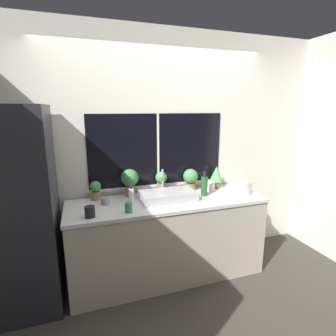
{
  "coord_description": "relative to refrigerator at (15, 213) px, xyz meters",
  "views": [
    {
      "loc": [
        -0.83,
        -2.19,
        1.84
      ],
      "look_at": [
        0.0,
        0.32,
        1.24
      ],
      "focal_mm": 28.0,
      "sensor_mm": 36.0,
      "label": 1
    }
  ],
  "objects": [
    {
      "name": "soap_bottle",
      "position": [
        1.06,
        0.07,
        0.03
      ],
      "size": [
        0.05,
        0.05,
        0.19
      ],
      "color": "white",
      "rests_on": "counter"
    },
    {
      "name": "mug_grey",
      "position": [
        0.79,
        0.09,
        -0.01
      ],
      "size": [
        0.08,
        0.08,
        0.08
      ],
      "color": "gray",
      "rests_on": "counter"
    },
    {
      "name": "bottle_tall",
      "position": [
        1.87,
        0.02,
        0.07
      ],
      "size": [
        0.07,
        0.07,
        0.28
      ],
      "color": "#235128",
      "rests_on": "counter"
    },
    {
      "name": "mug_green",
      "position": [
        0.98,
        -0.19,
        -0.0
      ],
      "size": [
        0.07,
        0.07,
        0.1
      ],
      "color": "#38844C",
      "rests_on": "counter"
    },
    {
      "name": "ground_plane",
      "position": [
        1.44,
        -0.3,
        -0.94
      ],
      "size": [
        14.0,
        14.0,
        0.0
      ],
      "primitive_type": "plane",
      "color": "#38332D"
    },
    {
      "name": "sink",
      "position": [
        1.44,
        0.03,
        -0.0
      ],
      "size": [
        0.58,
        0.38,
        0.29
      ],
      "color": "#ADADB2",
      "rests_on": "counter"
    },
    {
      "name": "potted_plant_far_right",
      "position": [
        2.15,
        0.27,
        0.1
      ],
      "size": [
        0.17,
        0.17,
        0.27
      ],
      "color": "#9E6B4C",
      "rests_on": "counter"
    },
    {
      "name": "mug_white",
      "position": [
        2.03,
        0.18,
        0.0
      ],
      "size": [
        0.1,
        0.1,
        0.1
      ],
      "color": "white",
      "rests_on": "counter"
    },
    {
      "name": "potted_plant_right",
      "position": [
        1.8,
        0.27,
        0.09
      ],
      "size": [
        0.17,
        0.17,
        0.26
      ],
      "color": "#9E6B4C",
      "rests_on": "counter"
    },
    {
      "name": "refrigerator",
      "position": [
        0.0,
        0.0,
        0.0
      ],
      "size": [
        0.68,
        0.67,
        1.87
      ],
      "color": "#232328",
      "rests_on": "ground_plane"
    },
    {
      "name": "potted_plant_far_left",
      "position": [
        0.71,
        0.27,
        0.06
      ],
      "size": [
        0.11,
        0.11,
        0.21
      ],
      "color": "#9E6B4C",
      "rests_on": "counter"
    },
    {
      "name": "wall_back",
      "position": [
        1.44,
        0.41,
        0.41
      ],
      "size": [
        8.0,
        0.09,
        2.7
      ],
      "color": "silver",
      "rests_on": "ground_plane"
    },
    {
      "name": "counter",
      "position": [
        1.44,
        0.02,
        -0.49
      ],
      "size": [
        2.09,
        0.67,
        0.89
      ],
      "color": "#B2A893",
      "rests_on": "ground_plane"
    },
    {
      "name": "potted_plant_left",
      "position": [
        1.08,
        0.27,
        0.14
      ],
      "size": [
        0.19,
        0.19,
        0.31
      ],
      "color": "#9E6B4C",
      "rests_on": "counter"
    },
    {
      "name": "mug_black",
      "position": [
        0.63,
        -0.19,
        0.0
      ],
      "size": [
        0.09,
        0.09,
        0.1
      ],
      "color": "black",
      "rests_on": "counter"
    },
    {
      "name": "kettle",
      "position": [
        2.33,
        -0.04,
        0.03
      ],
      "size": [
        0.18,
        0.18,
        0.16
      ],
      "color": "#B2B2B7",
      "rests_on": "counter"
    },
    {
      "name": "wall_right",
      "position": [
        3.49,
        1.2,
        0.41
      ],
      "size": [
        0.06,
        7.0,
        2.7
      ],
      "color": "silver",
      "rests_on": "ground_plane"
    },
    {
      "name": "potted_plant_center",
      "position": [
        1.44,
        0.27,
        0.09
      ],
      "size": [
        0.13,
        0.13,
        0.25
      ],
      "color": "#9E6B4C",
      "rests_on": "counter"
    }
  ]
}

